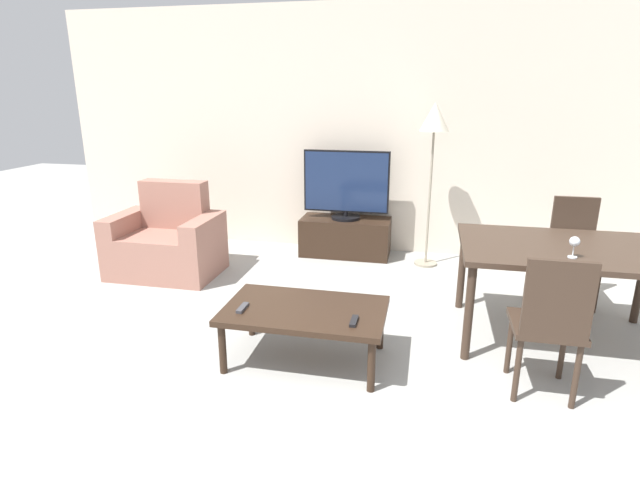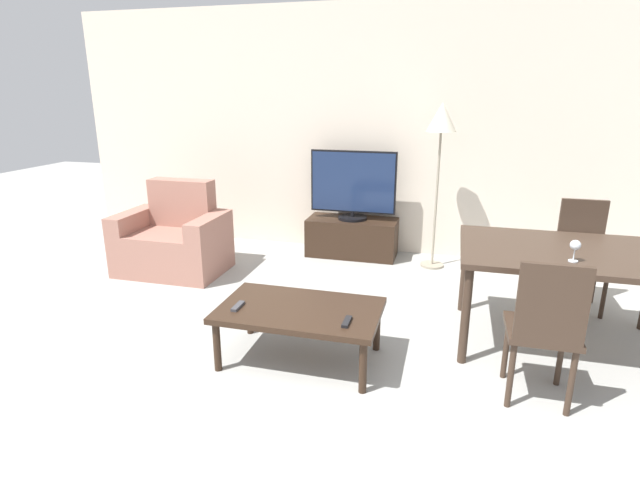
# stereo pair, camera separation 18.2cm
# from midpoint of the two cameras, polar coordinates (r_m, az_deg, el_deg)

# --- Properties ---
(ground_plane) EXTENTS (18.00, 18.00, 0.00)m
(ground_plane) POSITION_cam_midpoint_polar(r_m,az_deg,el_deg) (2.69, -7.34, -25.63)
(ground_plane) COLOR #9E9E99
(wall_back) EXTENTS (7.33, 0.06, 2.70)m
(wall_back) POSITION_cam_midpoint_polar(r_m,az_deg,el_deg) (5.67, 5.14, 12.16)
(wall_back) COLOR beige
(wall_back) RESTS_ON ground_plane
(armchair) EXTENTS (1.04, 0.72, 0.91)m
(armchair) POSITION_cam_midpoint_polar(r_m,az_deg,el_deg) (5.30, -18.00, -0.33)
(armchair) COLOR #9E6B5B
(armchair) RESTS_ON ground_plane
(tv_stand) EXTENTS (0.99, 0.45, 0.42)m
(tv_stand) POSITION_cam_midpoint_polar(r_m,az_deg,el_deg) (5.63, 2.00, 0.37)
(tv_stand) COLOR black
(tv_stand) RESTS_ON ground_plane
(tv) EXTENTS (0.94, 0.32, 0.76)m
(tv) POSITION_cam_midpoint_polar(r_m,az_deg,el_deg) (5.49, 2.06, 6.27)
(tv) COLOR black
(tv) RESTS_ON tv_stand
(coffee_table) EXTENTS (1.09, 0.66, 0.39)m
(coffee_table) POSITION_cam_midpoint_polar(r_m,az_deg,el_deg) (3.42, -3.28, -8.41)
(coffee_table) COLOR black
(coffee_table) RESTS_ON ground_plane
(dining_table) EXTENTS (1.49, 1.00, 0.73)m
(dining_table) POSITION_cam_midpoint_polar(r_m,az_deg,el_deg) (3.96, 25.25, -1.68)
(dining_table) COLOR #38281E
(dining_table) RESTS_ON ground_plane
(dining_chair_near) EXTENTS (0.40, 0.40, 0.92)m
(dining_chair_near) POSITION_cam_midpoint_polar(r_m,az_deg,el_deg) (3.21, 23.35, -8.46)
(dining_chair_near) COLOR #38281E
(dining_chair_near) RESTS_ON ground_plane
(dining_chair_far) EXTENTS (0.40, 0.40, 0.92)m
(dining_chair_far) POSITION_cam_midpoint_polar(r_m,az_deg,el_deg) (4.81, 26.07, -0.54)
(dining_chair_far) COLOR #38281E
(dining_chair_far) RESTS_ON ground_plane
(floor_lamp) EXTENTS (0.29, 0.29, 1.69)m
(floor_lamp) POSITION_cam_midpoint_polar(r_m,az_deg,el_deg) (5.18, 11.92, 12.46)
(floor_lamp) COLOR gray
(floor_lamp) RESTS_ON ground_plane
(remote_primary) EXTENTS (0.04, 0.15, 0.02)m
(remote_primary) POSITION_cam_midpoint_polar(r_m,az_deg,el_deg) (3.43, -10.36, -7.64)
(remote_primary) COLOR #38383D
(remote_primary) RESTS_ON coffee_table
(remote_secondary) EXTENTS (0.04, 0.15, 0.02)m
(remote_secondary) POSITION_cam_midpoint_polar(r_m,az_deg,el_deg) (3.20, 2.26, -9.26)
(remote_secondary) COLOR black
(remote_secondary) RESTS_ON coffee_table
(wine_glass_left) EXTENTS (0.07, 0.07, 0.15)m
(wine_glass_left) POSITION_cam_midpoint_polar(r_m,az_deg,el_deg) (3.66, 25.83, -0.32)
(wine_glass_left) COLOR silver
(wine_glass_left) RESTS_ON dining_table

